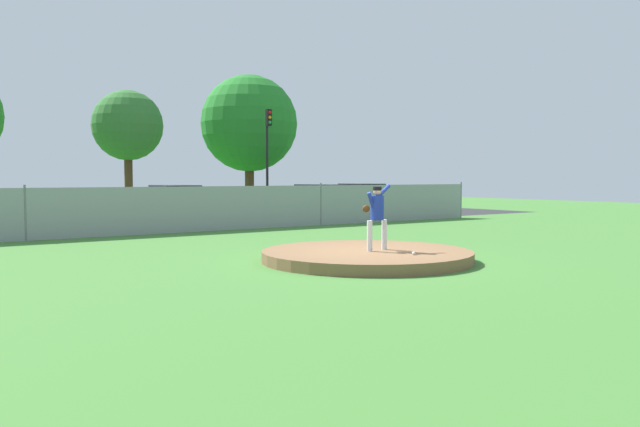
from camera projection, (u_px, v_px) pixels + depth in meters
The scene contains 14 objects.
ground_plane at pixel (246, 241), 20.02m from camera, with size 80.00×80.00×0.00m, color #427A33.
asphalt_strip at pixel (151, 224), 26.95m from camera, with size 44.00×7.00×0.01m, color #2B2B2D.
pitchers_mound at pixel (367, 256), 15.12m from camera, with size 5.06×5.06×0.26m, color brown.
pitcher_youth at pixel (377, 211), 15.07m from camera, with size 0.83×0.32×1.59m.
baseball at pixel (414, 253), 14.20m from camera, with size 0.07×0.07×0.07m, color white.
chainlink_fence at pixel (194, 209), 23.23m from camera, with size 28.77×0.07×1.78m.
parked_car_white at pixel (321, 201), 32.11m from camera, with size 2.15×4.42×1.66m.
parked_car_burgundy at pixel (175, 205), 27.75m from camera, with size 1.92×4.50×1.68m.
parked_car_red at pixel (361, 200), 34.14m from camera, with size 1.97×4.16×1.68m.
parked_car_silver at pixel (47, 210), 24.31m from camera, with size 1.90×4.78×1.54m.
traffic_cone_orange at pixel (104, 219), 26.48m from camera, with size 0.40×0.40×0.55m.
traffic_light_far at pixel (268, 144), 34.62m from camera, with size 0.28×0.46×5.74m.
tree_slender_far at pixel (128, 126), 34.59m from camera, with size 3.85×3.85×6.80m.
tree_broad_right at pixel (249, 124), 38.67m from camera, with size 5.92×5.92×8.30m.
Camera 1 is at (-9.60, -11.63, 2.01)m, focal length 35.36 mm.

